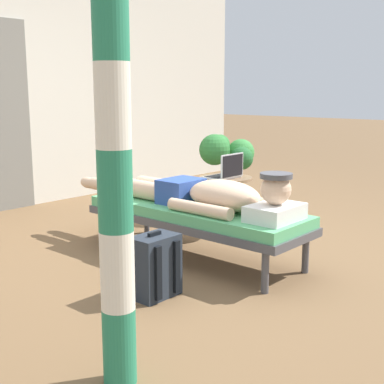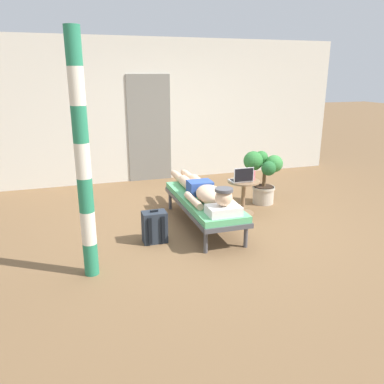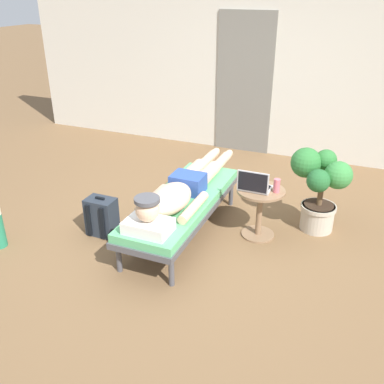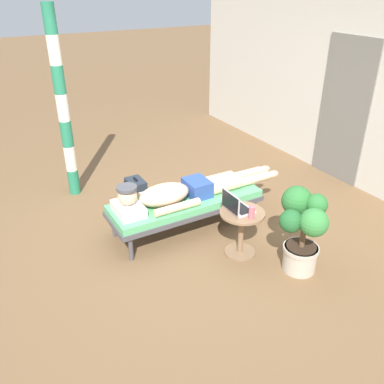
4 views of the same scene
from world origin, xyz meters
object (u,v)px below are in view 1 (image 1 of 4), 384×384
object	(u,v)px
person_reclining	(200,194)
laptop	(226,172)
drink_glass	(235,168)
side_table	(225,195)
backpack	(154,266)
potted_plant	(228,169)
porch_post	(113,106)
lounge_chair	(196,215)

from	to	relation	value
person_reclining	laptop	size ratio (longest dim) A/B	7.00
person_reclining	drink_glass	xyz separation A→B (m)	(0.88, 0.32, 0.07)
drink_glass	side_table	bearing A→B (deg)	-178.89
backpack	drink_glass	bearing A→B (deg)	19.78
person_reclining	side_table	distance (m)	0.82
potted_plant	porch_post	xyz separation A→B (m)	(-2.83, -1.56, 0.73)
drink_glass	porch_post	bearing A→B (deg)	-154.11
side_table	potted_plant	xyz separation A→B (m)	(0.51, 0.36, 0.15)
drink_glass	lounge_chair	bearing A→B (deg)	-162.58
backpack	potted_plant	distance (m)	2.25
side_table	backpack	xyz separation A→B (m)	(-1.50, -0.59, -0.16)
laptop	person_reclining	bearing A→B (deg)	-158.15
laptop	potted_plant	distance (m)	0.71
person_reclining	backpack	world-z (taller)	person_reclining
backpack	potted_plant	world-z (taller)	potted_plant
porch_post	potted_plant	bearing A→B (deg)	28.84
person_reclining	backpack	xyz separation A→B (m)	(-0.76, -0.27, -0.32)
lounge_chair	backpack	xyz separation A→B (m)	(-0.76, -0.32, -0.15)
lounge_chair	drink_glass	size ratio (longest dim) A/B	13.33
side_table	laptop	xyz separation A→B (m)	(-0.06, -0.05, 0.23)
side_table	potted_plant	size ratio (longest dim) A/B	0.60
person_reclining	potted_plant	world-z (taller)	potted_plant
side_table	drink_glass	distance (m)	0.28
side_table	laptop	bearing A→B (deg)	-139.48
person_reclining	porch_post	size ratio (longest dim) A/B	0.88
lounge_chair	person_reclining	bearing A→B (deg)	-90.00
side_table	backpack	world-z (taller)	side_table
backpack	potted_plant	bearing A→B (deg)	25.39
laptop	drink_glass	distance (m)	0.22
person_reclining	backpack	distance (m)	0.87
drink_glass	potted_plant	bearing A→B (deg)	44.91
backpack	laptop	bearing A→B (deg)	20.53
lounge_chair	potted_plant	bearing A→B (deg)	27.13
lounge_chair	drink_glass	xyz separation A→B (m)	(0.88, 0.28, 0.25)
potted_plant	side_table	bearing A→B (deg)	-144.59
side_table	laptop	world-z (taller)	laptop
person_reclining	laptop	bearing A→B (deg)	21.85
lounge_chair	drink_glass	world-z (taller)	drink_glass
drink_glass	potted_plant	size ratio (longest dim) A/B	0.16
side_table	person_reclining	bearing A→B (deg)	-156.35
person_reclining	drink_glass	distance (m)	0.95
side_table	porch_post	bearing A→B (deg)	-152.73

